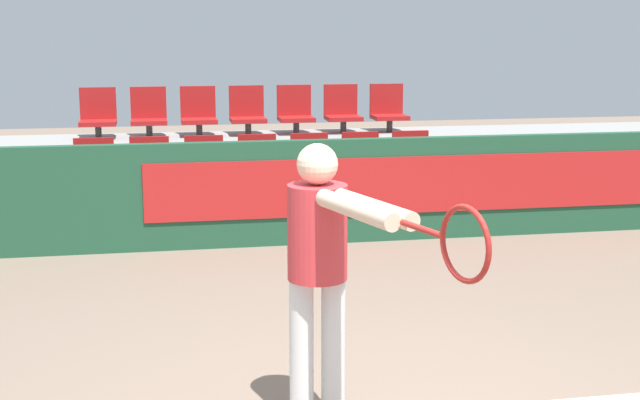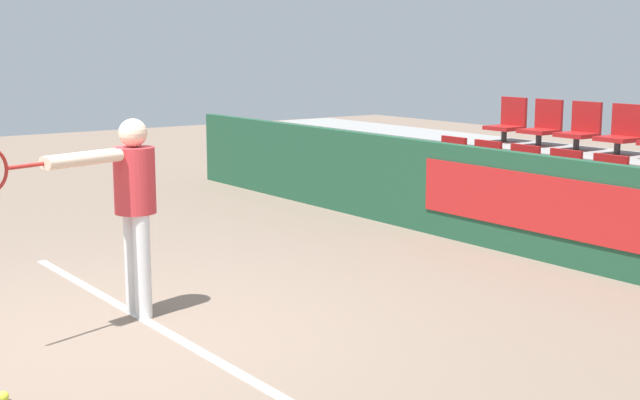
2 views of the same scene
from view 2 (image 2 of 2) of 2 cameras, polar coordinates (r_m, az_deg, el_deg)
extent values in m
plane|color=#7A6656|center=(6.81, -13.54, -8.18)|extent=(30.00, 30.00, 0.00)
cube|color=white|center=(6.94, -10.85, -7.70)|extent=(4.86, 0.08, 0.01)
cube|color=#1E4C33|center=(9.19, 12.17, -0.15)|extent=(12.45, 0.12, 1.03)
cube|color=red|center=(8.22, 19.67, -1.31)|extent=(5.38, 0.02, 0.57)
cube|color=gray|center=(9.69, 14.48, -1.51)|extent=(12.05, 1.04, 0.44)
cube|color=gray|center=(10.47, 18.17, 0.36)|extent=(12.05, 1.04, 0.88)
cylinder|color=#333333|center=(10.80, 7.88, 1.44)|extent=(0.07, 0.07, 0.15)
cube|color=#A31919|center=(10.79, 7.90, 1.97)|extent=(0.40, 0.37, 0.05)
cube|color=#A31919|center=(10.88, 8.56, 3.10)|extent=(0.40, 0.04, 0.36)
cylinder|color=#333333|center=(10.41, 10.01, 1.07)|extent=(0.07, 0.07, 0.15)
cube|color=#A31919|center=(10.40, 10.03, 1.62)|extent=(0.40, 0.37, 0.05)
cube|color=#A31919|center=(10.49, 10.69, 2.79)|extent=(0.40, 0.04, 0.36)
cylinder|color=#333333|center=(10.04, 12.29, 0.67)|extent=(0.07, 0.07, 0.15)
cube|color=#A31919|center=(10.02, 12.31, 1.24)|extent=(0.40, 0.37, 0.05)
cube|color=#A31919|center=(10.12, 12.99, 2.46)|extent=(0.40, 0.04, 0.36)
cylinder|color=#333333|center=(9.68, 14.75, 0.24)|extent=(0.07, 0.07, 0.15)
cube|color=#A31919|center=(9.67, 14.78, 0.83)|extent=(0.40, 0.37, 0.05)
cube|color=#A31919|center=(9.77, 15.45, 2.09)|extent=(0.40, 0.04, 0.36)
cylinder|color=#333333|center=(9.34, 17.39, -0.22)|extent=(0.07, 0.07, 0.15)
cube|color=#A31919|center=(9.33, 17.42, 0.38)|extent=(0.40, 0.37, 0.05)
cube|color=#A31919|center=(9.43, 18.09, 1.70)|extent=(0.40, 0.04, 0.36)
cylinder|color=#333333|center=(11.49, 11.70, 4.04)|extent=(0.07, 0.07, 0.15)
cube|color=#A31919|center=(11.48, 11.71, 4.54)|extent=(0.40, 0.37, 0.05)
cube|color=#A31919|center=(11.59, 12.31, 5.57)|extent=(0.40, 0.04, 0.36)
cylinder|color=#333333|center=(11.12, 13.82, 3.78)|extent=(0.07, 0.07, 0.15)
cube|color=#A31919|center=(11.11, 13.84, 4.29)|extent=(0.40, 0.37, 0.05)
cube|color=#A31919|center=(11.23, 14.43, 5.36)|extent=(0.40, 0.04, 0.36)
cylinder|color=#333333|center=(10.78, 16.08, 3.49)|extent=(0.07, 0.07, 0.15)
cube|color=#A31919|center=(10.77, 16.11, 4.02)|extent=(0.40, 0.37, 0.05)
cube|color=#A31919|center=(10.88, 16.70, 5.12)|extent=(0.40, 0.04, 0.36)
cylinder|color=#333333|center=(10.44, 18.49, 3.17)|extent=(0.07, 0.07, 0.15)
cube|color=#A31919|center=(10.43, 18.52, 3.72)|extent=(0.40, 0.37, 0.05)
cube|color=#A31919|center=(10.55, 19.11, 4.86)|extent=(0.40, 0.04, 0.36)
cylinder|color=silver|center=(7.12, -11.89, -3.93)|extent=(0.13, 0.13, 0.81)
cylinder|color=silver|center=(6.96, -11.30, -4.21)|extent=(0.13, 0.13, 0.81)
cylinder|color=red|center=(6.92, -11.78, 1.24)|extent=(0.32, 0.32, 0.51)
sphere|color=beige|center=(6.87, -11.89, 4.23)|extent=(0.22, 0.22, 0.22)
cylinder|color=beige|center=(6.62, -15.10, 2.60)|extent=(0.28, 0.64, 0.09)
cylinder|color=beige|center=(6.54, -14.82, 2.53)|extent=(0.28, 0.64, 0.09)
cylinder|color=#AD231E|center=(6.30, -18.31, 2.09)|extent=(0.12, 0.29, 0.03)
sphere|color=#CCDB33|center=(5.69, -19.61, -11.76)|extent=(0.07, 0.07, 0.07)
camera|label=1|loc=(7.26, -49.89, 6.93)|focal=50.00mm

